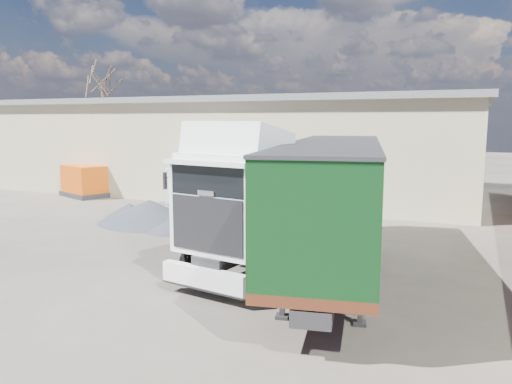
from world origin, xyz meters
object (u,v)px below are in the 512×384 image
at_px(bare_tree, 102,70).
at_px(panel_van, 199,185).
at_px(orange_skip, 84,183).
at_px(box_trailer, 334,194).
at_px(tractor_unit, 251,213).

xyz_separation_m(bare_tree, panel_van, (14.47, -10.40, -6.88)).
bearing_deg(orange_skip, box_trailer, -5.37).
bearing_deg(tractor_unit, bare_tree, 146.91).
height_order(bare_tree, tractor_unit, bare_tree).
xyz_separation_m(panel_van, orange_skip, (-7.29, 0.17, -0.30)).
relative_size(tractor_unit, box_trailer, 0.59).
height_order(tractor_unit, box_trailer, tractor_unit).
relative_size(tractor_unit, orange_skip, 2.04).
distance_m(tractor_unit, box_trailer, 2.32).
relative_size(bare_tree, tractor_unit, 1.49).
height_order(tractor_unit, orange_skip, tractor_unit).
relative_size(bare_tree, panel_van, 1.81).
bearing_deg(bare_tree, orange_skip, -54.91).
bearing_deg(panel_van, tractor_unit, -69.80).
distance_m(box_trailer, panel_van, 11.74).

